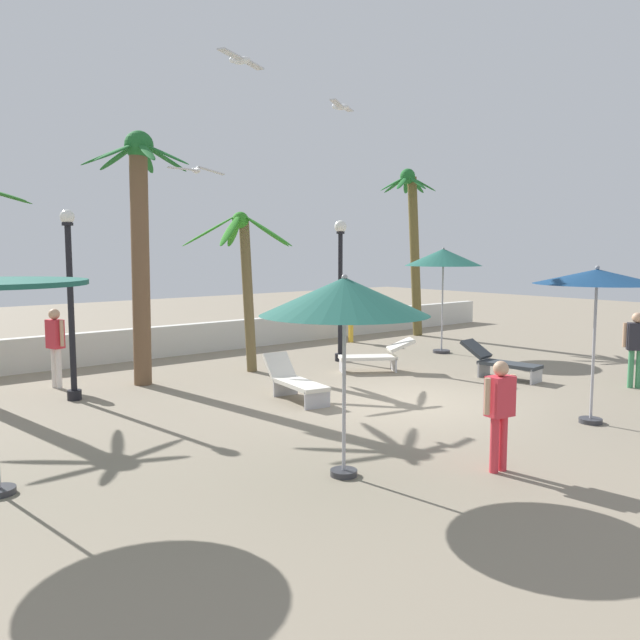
% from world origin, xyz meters
% --- Properties ---
extents(ground_plane, '(56.00, 56.00, 0.00)m').
position_xyz_m(ground_plane, '(0.00, 0.00, 0.00)').
color(ground_plane, gray).
extents(boundary_wall, '(25.20, 0.30, 0.86)m').
position_xyz_m(boundary_wall, '(0.00, 8.29, 0.43)').
color(boundary_wall, silver).
rests_on(boundary_wall, ground_plane).
extents(patio_umbrella_0, '(2.23, 2.23, 2.69)m').
position_xyz_m(patio_umbrella_0, '(-3.85, -2.19, 2.39)').
color(patio_umbrella_0, '#333338').
rests_on(patio_umbrella_0, ground_plane).
extents(patio_umbrella_1, '(2.21, 2.21, 3.05)m').
position_xyz_m(patio_umbrella_1, '(5.31, 3.74, 2.74)').
color(patio_umbrella_1, '#333338').
rests_on(patio_umbrella_1, ground_plane).
extents(patio_umbrella_3, '(2.12, 2.12, 2.74)m').
position_xyz_m(patio_umbrella_3, '(1.24, -2.95, 2.51)').
color(patio_umbrella_3, '#333338').
rests_on(patio_umbrella_3, ground_plane).
extents(palm_tree_0, '(2.65, 2.64, 3.89)m').
position_xyz_m(palm_tree_0, '(-0.71, 4.86, 2.52)').
color(palm_tree_0, brown).
rests_on(palm_tree_0, ground_plane).
extents(palm_tree_2, '(1.89, 1.93, 5.68)m').
position_xyz_m(palm_tree_2, '(7.40, 6.80, 3.45)').
color(palm_tree_2, brown).
rests_on(palm_tree_2, ground_plane).
extents(palm_tree_3, '(2.42, 2.41, 5.54)m').
position_xyz_m(palm_tree_3, '(-3.27, 5.12, 3.39)').
color(palm_tree_3, brown).
rests_on(palm_tree_3, ground_plane).
extents(lamp_post_0, '(0.28, 0.28, 3.77)m').
position_xyz_m(lamp_post_0, '(-5.02, 4.58, 1.97)').
color(lamp_post_0, black).
rests_on(lamp_post_0, ground_plane).
extents(lamp_post_1, '(0.33, 0.33, 3.76)m').
position_xyz_m(lamp_post_1, '(2.12, 4.58, 2.15)').
color(lamp_post_1, black).
rests_on(lamp_post_1, ground_plane).
extents(lounge_chair_0, '(1.84, 1.47, 0.81)m').
position_xyz_m(lounge_chair_0, '(1.81, 2.88, 0.41)').
color(lounge_chair_0, '#B7B7BC').
rests_on(lounge_chair_0, ground_plane).
extents(lounge_chair_1, '(0.79, 1.93, 0.83)m').
position_xyz_m(lounge_chair_1, '(3.41, 0.41, 0.40)').
color(lounge_chair_1, '#B7B7BC').
rests_on(lounge_chair_1, ground_plane).
extents(lounge_chair_2, '(0.85, 1.95, 0.84)m').
position_xyz_m(lounge_chair_2, '(-1.60, 1.79, 0.39)').
color(lounge_chair_2, '#B7B7BC').
rests_on(lounge_chair_2, ground_plane).
extents(guest_0, '(0.56, 0.29, 1.53)m').
position_xyz_m(guest_0, '(-2.13, -3.41, 0.91)').
color(guest_0, '#D8333F').
rests_on(guest_0, ground_plane).
extents(guest_1, '(0.33, 0.54, 1.73)m').
position_xyz_m(guest_1, '(-4.90, 5.96, 1.06)').
color(guest_1, silver).
rests_on(guest_1, ground_plane).
extents(guest_2, '(0.41, 0.46, 1.65)m').
position_xyz_m(guest_2, '(4.72, -2.10, 1.00)').
color(guest_2, '#3F8C59').
rests_on(guest_2, ground_plane).
extents(guest_3, '(0.37, 0.51, 1.58)m').
position_xyz_m(guest_3, '(4.79, 7.07, 0.95)').
color(guest_3, gold).
rests_on(guest_3, ground_plane).
extents(seagull_0, '(0.96, 0.56, 0.14)m').
position_xyz_m(seagull_0, '(-0.22, 1.96, 5.94)').
color(seagull_0, white).
extents(seagull_1, '(1.14, 0.63, 0.14)m').
position_xyz_m(seagull_1, '(-3.59, 0.58, 5.99)').
color(seagull_1, white).
extents(seagull_2, '(1.26, 0.39, 0.16)m').
position_xyz_m(seagull_2, '(-2.39, 4.15, 4.68)').
color(seagull_2, white).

